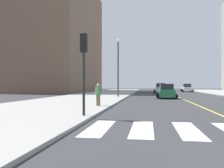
{
  "coord_description": "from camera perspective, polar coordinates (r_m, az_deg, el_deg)",
  "views": [
    {
      "loc": [
        -4.25,
        -6.19,
        1.82
      ],
      "look_at": [
        -10.1,
        33.48,
        1.9
      ],
      "focal_mm": 39.73,
      "sensor_mm": 36.0,
      "label": 1
    }
  ],
  "objects": [
    {
      "name": "sidewalk_kerb_west",
      "position": [
        27.43,
        -8.5,
        -3.77
      ],
      "size": [
        10.0,
        120.0,
        0.15
      ],
      "primitive_type": "cube",
      "color": "#9E9B93",
      "rests_on": "ground"
    },
    {
      "name": "lane_divider_paint",
      "position": [
        46.43,
        13.65,
        -2.36
      ],
      "size": [
        0.16,
        80.0,
        0.01
      ],
      "primitive_type": "cube",
      "color": "yellow",
      "rests_on": "ground"
    },
    {
      "name": "low_rise_brick_west",
      "position": [
        65.55,
        -12.03,
        10.36
      ],
      "size": [
        16.0,
        32.0,
        27.49
      ],
      "primitive_type": "cube",
      "color": "brown",
      "rests_on": "ground"
    },
    {
      "name": "car_white_nearest",
      "position": [
        63.54,
        16.87,
        -0.91
      ],
      "size": [
        2.81,
        4.5,
        2.01
      ],
      "rotation": [
        0.0,
        0.0,
        3.14
      ],
      "color": "silver",
      "rests_on": "ground"
    },
    {
      "name": "car_silver_second",
      "position": [
        52.77,
        11.12,
        -1.03
      ],
      "size": [
        3.03,
        4.75,
        2.09
      ],
      "rotation": [
        0.0,
        0.0,
        -0.04
      ],
      "color": "#B7B7BC",
      "rests_on": "ground"
    },
    {
      "name": "car_green_third",
      "position": [
        32.97,
        12.41,
        -1.73
      ],
      "size": [
        2.67,
        4.28,
        1.91
      ],
      "rotation": [
        0.0,
        0.0,
        -0.0
      ],
      "color": "#236B42",
      "rests_on": "ground"
    },
    {
      "name": "traffic_light_far_corner",
      "position": [
        13.51,
        -6.49,
        5.99
      ],
      "size": [
        0.36,
        0.41,
        4.4
      ],
      "color": "black",
      "rests_on": "sidewalk_kerb_west"
    },
    {
      "name": "pedestrian_walking_west",
      "position": [
        19.45,
        -3.2,
        -2.21
      ],
      "size": [
        0.43,
        0.43,
        1.75
      ],
      "rotation": [
        0.0,
        0.0,
        5.62
      ],
      "color": "brown",
      "rests_on": "sidewalk_kerb_west"
    },
    {
      "name": "street_lamp",
      "position": [
        34.41,
        1.42,
        4.87
      ],
      "size": [
        0.44,
        0.44,
        7.97
      ],
      "color": "#38383D",
      "rests_on": "sidewalk_kerb_west"
    }
  ]
}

